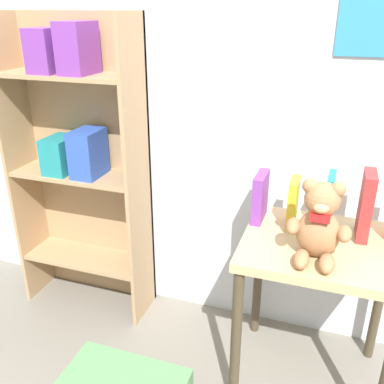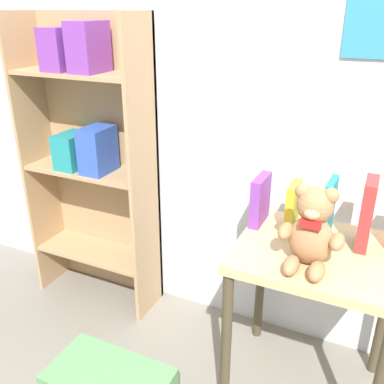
# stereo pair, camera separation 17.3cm
# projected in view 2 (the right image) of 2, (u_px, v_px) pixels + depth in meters

# --- Properties ---
(wall_back) EXTENTS (4.80, 0.07, 2.50)m
(wall_back) POSITION_uv_depth(u_px,v_px,m) (298.00, 65.00, 1.67)
(wall_back) COLOR silver
(wall_back) RESTS_ON ground_plane
(bookshelf_side) EXTENTS (0.65, 0.25, 1.45)m
(bookshelf_side) POSITION_uv_depth(u_px,v_px,m) (91.00, 149.00, 2.08)
(bookshelf_side) COLOR tan
(bookshelf_side) RESTS_ON ground_plane
(display_table) EXTENTS (0.58, 0.50, 0.66)m
(display_table) POSITION_uv_depth(u_px,v_px,m) (316.00, 275.00, 1.57)
(display_table) COLOR tan
(display_table) RESTS_ON ground_plane
(teddy_bear) EXTENTS (0.22, 0.20, 0.28)m
(teddy_bear) POSITION_uv_depth(u_px,v_px,m) (312.00, 230.00, 1.40)
(teddy_bear) COLOR #A8754C
(teddy_bear) RESTS_ON display_table
(book_standing_purple) EXTENTS (0.04, 0.15, 0.20)m
(book_standing_purple) POSITION_uv_depth(u_px,v_px,m) (260.00, 200.00, 1.69)
(book_standing_purple) COLOR purple
(book_standing_purple) RESTS_ON display_table
(book_standing_yellow) EXTENTS (0.03, 0.13, 0.19)m
(book_standing_yellow) POSITION_uv_depth(u_px,v_px,m) (292.00, 207.00, 1.63)
(book_standing_yellow) COLOR gold
(book_standing_yellow) RESTS_ON display_table
(book_standing_teal) EXTENTS (0.03, 0.14, 0.23)m
(book_standing_teal) POSITION_uv_depth(u_px,v_px,m) (329.00, 209.00, 1.58)
(book_standing_teal) COLOR teal
(book_standing_teal) RESTS_ON display_table
(book_standing_red) EXTENTS (0.04, 0.14, 0.26)m
(book_standing_red) POSITION_uv_depth(u_px,v_px,m) (367.00, 214.00, 1.51)
(book_standing_red) COLOR red
(book_standing_red) RESTS_ON display_table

